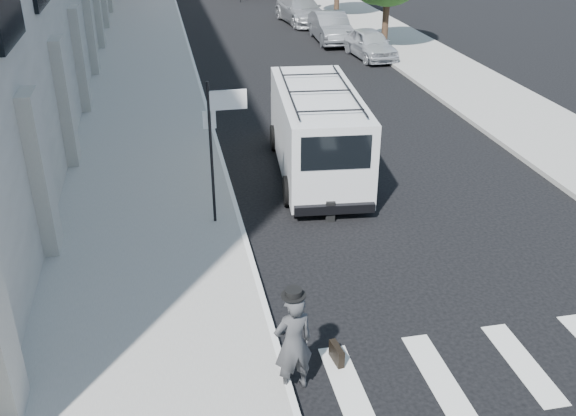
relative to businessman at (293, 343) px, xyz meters
name	(u,v)px	position (x,y,z in m)	size (l,w,h in m)	color
ground	(354,285)	(1.90, 2.77, -0.93)	(120.00, 120.00, 0.00)	black
sidewalk_left	(145,85)	(-2.35, 18.77, -0.85)	(4.50, 48.00, 0.15)	gray
sidewalk_right	(410,49)	(10.90, 22.77, -0.85)	(4.00, 56.00, 0.15)	gray
sign_pole	(220,123)	(-0.46, 5.97, 1.73)	(1.03, 0.07, 3.50)	black
businessman	(293,343)	(0.00, 0.00, 0.00)	(0.67, 0.44, 1.85)	#38383B
briefcase	(337,354)	(0.89, 0.48, -0.76)	(0.12, 0.44, 0.34)	black
suitcase	(330,209)	(2.18, 5.77, -0.65)	(0.30, 0.40, 1.02)	black
cargo_van	(316,130)	(2.54, 8.79, 0.34)	(2.77, 6.70, 2.45)	silver
parked_car_a	(370,44)	(8.42, 21.72, -0.24)	(1.62, 4.03, 1.37)	#B5B8BE
parked_car_b	(331,27)	(7.47, 25.60, -0.16)	(1.62, 4.64, 1.53)	slate
parked_car_c	(301,10)	(7.06, 30.97, -0.15)	(2.16, 5.32, 1.54)	gray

